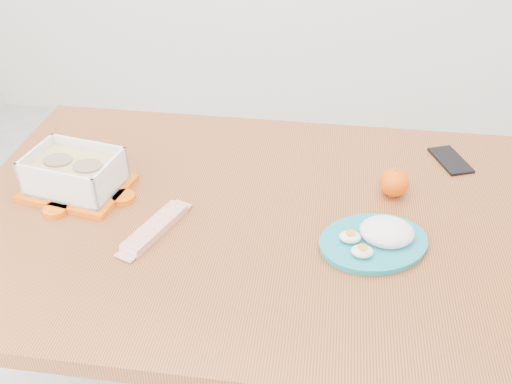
# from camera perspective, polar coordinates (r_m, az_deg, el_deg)

# --- Properties ---
(dining_table) EXTENTS (1.34, 0.89, 0.75)m
(dining_table) POSITION_cam_1_polar(r_m,az_deg,el_deg) (1.33, 0.00, -5.14)
(dining_table) COLOR #A1562D
(dining_table) RESTS_ON ground
(food_container) EXTENTS (0.26, 0.21, 0.10)m
(food_container) POSITION_cam_1_polar(r_m,az_deg,el_deg) (1.39, -17.67, 1.76)
(food_container) COLOR #F55F07
(food_container) RESTS_ON dining_table
(orange_fruit) EXTENTS (0.07, 0.07, 0.07)m
(orange_fruit) POSITION_cam_1_polar(r_m,az_deg,el_deg) (1.36, 13.65, 0.91)
(orange_fruit) COLOR orange
(orange_fruit) RESTS_ON dining_table
(rice_plate) EXTENTS (0.30, 0.30, 0.06)m
(rice_plate) POSITION_cam_1_polar(r_m,az_deg,el_deg) (1.21, 12.10, -4.44)
(rice_plate) COLOR teal
(rice_plate) RESTS_ON dining_table
(candy_bar) EXTENTS (0.11, 0.19, 0.02)m
(candy_bar) POSITION_cam_1_polar(r_m,az_deg,el_deg) (1.24, -10.05, -3.53)
(candy_bar) COLOR red
(candy_bar) RESTS_ON dining_table
(smartphone) EXTENTS (0.11, 0.14, 0.01)m
(smartphone) POSITION_cam_1_polar(r_m,az_deg,el_deg) (1.54, 18.88, 3.02)
(smartphone) COLOR black
(smartphone) RESTS_ON dining_table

